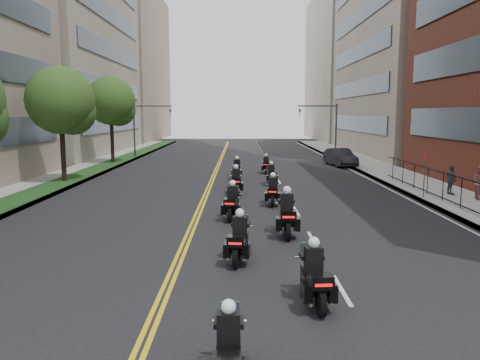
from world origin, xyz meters
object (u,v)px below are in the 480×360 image
object	(u,v)px
motorcycle_6	(236,182)
motorcycle_8	(237,170)
motorcycle_3	(287,216)
motorcycle_4	(232,204)
motorcycle_0	(228,354)
motorcycle_5	(273,192)
motorcycle_9	(266,165)
parked_sedan	(340,157)
motorcycle_7	(271,176)
motorcycle_1	(314,278)
pedestrian_c	(451,180)
motorcycle_2	(239,241)

from	to	relation	value
motorcycle_6	motorcycle_8	size ratio (longest dim) A/B	1.04
motorcycle_3	motorcycle_4	xyz separation A→B (m)	(-2.13, 2.84, -0.07)
motorcycle_6	motorcycle_8	world-z (taller)	motorcycle_6
motorcycle_0	motorcycle_5	xyz separation A→B (m)	(1.87, 16.08, 0.05)
motorcycle_5	motorcycle_9	size ratio (longest dim) A/B	1.09
motorcycle_3	parked_sedan	xyz separation A→B (m)	(7.10, 23.83, 0.04)
motorcycle_5	motorcycle_7	world-z (taller)	motorcycle_5
motorcycle_0	motorcycle_1	bearing A→B (deg)	60.60
pedestrian_c	parked_sedan	bearing A→B (deg)	2.57
motorcycle_0	motorcycle_7	xyz separation A→B (m)	(2.24, 22.76, 0.02)
motorcycle_1	motorcycle_9	xyz separation A→B (m)	(0.22, 25.39, -0.05)
motorcycle_0	pedestrian_c	bearing A→B (deg)	57.28
motorcycle_8	motorcycle_6	bearing A→B (deg)	-88.06
motorcycle_9	motorcycle_6	bearing A→B (deg)	-100.99
motorcycle_0	motorcycle_8	size ratio (longest dim) A/B	0.92
motorcycle_1	motorcycle_6	world-z (taller)	motorcycle_6
motorcycle_9	parked_sedan	size ratio (longest dim) A/B	0.43
motorcycle_4	motorcycle_2	bearing A→B (deg)	-80.74
motorcycle_5	parked_sedan	distance (m)	19.22
motorcycle_1	motorcycle_2	world-z (taller)	motorcycle_2
motorcycle_3	motorcycle_6	world-z (taller)	motorcycle_3
motorcycle_5	motorcycle_8	size ratio (longest dim) A/B	1.00
motorcycle_2	motorcycle_4	xyz separation A→B (m)	(-0.32, 6.03, 0.02)
motorcycle_5	motorcycle_9	xyz separation A→B (m)	(0.36, 12.82, -0.05)
motorcycle_3	parked_sedan	world-z (taller)	motorcycle_3
motorcycle_9	motorcycle_7	bearing A→B (deg)	-87.58
motorcycle_1	parked_sedan	size ratio (longest dim) A/B	0.47
motorcycle_0	motorcycle_9	world-z (taller)	motorcycle_9
motorcycle_2	motorcycle_5	world-z (taller)	motorcycle_2
motorcycle_2	motorcycle_7	xyz separation A→B (m)	(2.07, 15.90, -0.04)
motorcycle_9	motorcycle_1	bearing A→B (deg)	-88.17
motorcycle_9	motorcycle_0	bearing A→B (deg)	-92.08
parked_sedan	pedestrian_c	distance (m)	15.87
motorcycle_1	pedestrian_c	bearing A→B (deg)	52.46
motorcycle_8	motorcycle_4	bearing A→B (deg)	-88.53
motorcycle_6	motorcycle_4	bearing A→B (deg)	-92.11
motorcycle_3	motorcycle_9	bearing A→B (deg)	91.55
motorcycle_2	motorcycle_8	xyz separation A→B (m)	(-0.20, 18.62, -0.01)
motorcycle_4	motorcycle_5	bearing A→B (deg)	63.92
motorcycle_8	motorcycle_7	bearing A→B (deg)	-48.25
motorcycle_6	parked_sedan	size ratio (longest dim) A/B	0.49
motorcycle_0	motorcycle_5	distance (m)	16.19
motorcycle_0	parked_sedan	distance (m)	35.09
motorcycle_7	motorcycle_9	xyz separation A→B (m)	(-0.01, 6.14, -0.01)
motorcycle_0	motorcycle_2	size ratio (longest dim) A/B	0.91
motorcycle_2	motorcycle_8	bearing A→B (deg)	98.19
motorcycle_5	motorcycle_1	bearing A→B (deg)	-84.61
motorcycle_1	motorcycle_4	world-z (taller)	motorcycle_4
motorcycle_0	motorcycle_8	world-z (taller)	motorcycle_8
motorcycle_7	pedestrian_c	size ratio (longest dim) A/B	1.29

